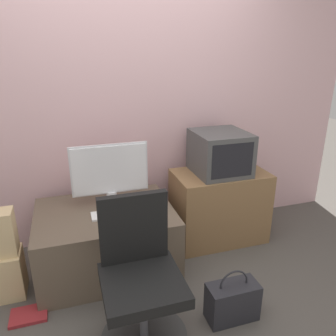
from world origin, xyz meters
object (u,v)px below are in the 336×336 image
at_px(crt_tv, 220,153).
at_px(handbag, 232,301).
at_px(main_monitor, 110,173).
at_px(book, 29,315).
at_px(keyboard, 117,213).
at_px(mouse, 148,208).
at_px(cardboard_box_lower, 7,274).
at_px(office_chair, 141,283).

distance_m(crt_tv, handbag, 1.22).
height_order(main_monitor, book, main_monitor).
bearing_deg(main_monitor, keyboard, -88.28).
xyz_separation_m(mouse, book, (-0.91, -0.31, -0.50)).
bearing_deg(cardboard_box_lower, office_chair, -36.83).
height_order(main_monitor, handbag, main_monitor).
bearing_deg(handbag, office_chair, 174.27).
relative_size(keyboard, mouse, 6.24).
bearing_deg(office_chair, book, 153.10).
height_order(crt_tv, book, crt_tv).
relative_size(main_monitor, handbag, 1.63).
distance_m(keyboard, cardboard_box_lower, 0.88).
relative_size(mouse, crt_tv, 0.13).
distance_m(mouse, cardboard_box_lower, 1.11).
bearing_deg(mouse, book, -161.34).
bearing_deg(book, cardboard_box_lower, 117.88).
distance_m(office_chair, book, 0.85).
bearing_deg(cardboard_box_lower, keyboard, 2.63).
relative_size(main_monitor, book, 2.57).
relative_size(handbag, book, 1.58).
distance_m(main_monitor, crt_tv, 0.95).
height_order(mouse, handbag, mouse).
distance_m(main_monitor, mouse, 0.41).
bearing_deg(crt_tv, book, -161.71).
bearing_deg(keyboard, office_chair, -87.62).
height_order(handbag, book, handbag).
relative_size(crt_tv, cardboard_box_lower, 1.37).
xyz_separation_m(cardboard_box_lower, handbag, (1.43, -0.69, -0.04)).
distance_m(crt_tv, office_chair, 1.35).
bearing_deg(crt_tv, office_chair, -136.17).
bearing_deg(keyboard, mouse, -1.70).
height_order(crt_tv, office_chair, crt_tv).
height_order(office_chair, book, office_chair).
bearing_deg(office_chair, crt_tv, 43.83).
relative_size(mouse, office_chair, 0.07).
distance_m(keyboard, handbag, 1.02).
height_order(keyboard, mouse, mouse).
xyz_separation_m(office_chair, handbag, (0.59, -0.06, -0.24)).
relative_size(keyboard, cardboard_box_lower, 1.10).
xyz_separation_m(crt_tv, book, (-1.61, -0.53, -0.82)).
distance_m(main_monitor, office_chair, 0.94).
height_order(cardboard_box_lower, book, cardboard_box_lower).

